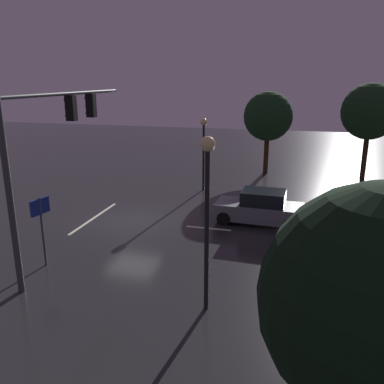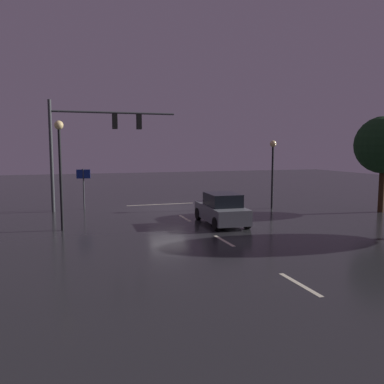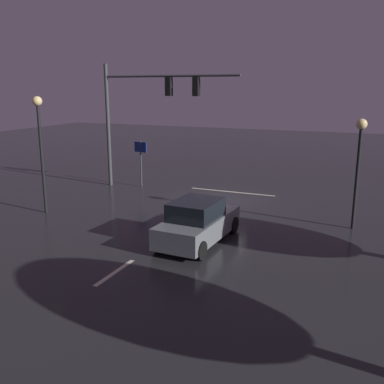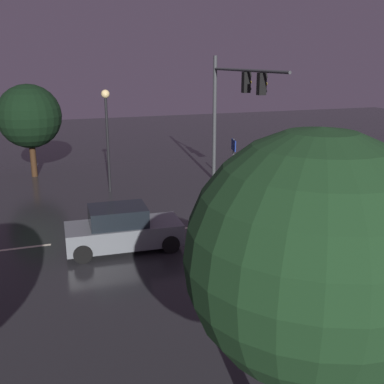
# 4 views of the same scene
# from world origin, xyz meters

# --- Properties ---
(ground_plane) EXTENTS (80.00, 80.00, 0.00)m
(ground_plane) POSITION_xyz_m (0.00, 0.00, 0.00)
(ground_plane) COLOR #232326
(traffic_signal_assembly) EXTENTS (8.23, 0.47, 7.17)m
(traffic_signal_assembly) POSITION_xyz_m (4.87, -0.93, 4.98)
(traffic_signal_assembly) COLOR #383A3D
(traffic_signal_assembly) RESTS_ON ground_plane
(lane_dash_far) EXTENTS (0.16, 2.20, 0.01)m
(lane_dash_far) POSITION_xyz_m (0.00, 4.00, 0.00)
(lane_dash_far) COLOR beige
(lane_dash_far) RESTS_ON ground_plane
(lane_dash_mid) EXTENTS (0.16, 2.20, 0.01)m
(lane_dash_mid) POSITION_xyz_m (0.00, 10.00, 0.00)
(lane_dash_mid) COLOR beige
(lane_dash_mid) RESTS_ON ground_plane
(lane_dash_near) EXTENTS (0.16, 2.20, 0.01)m
(lane_dash_near) POSITION_xyz_m (0.00, 16.00, 0.00)
(lane_dash_near) COLOR beige
(lane_dash_near) RESTS_ON ground_plane
(stop_bar) EXTENTS (5.00, 0.16, 0.01)m
(stop_bar) POSITION_xyz_m (0.00, -2.12, 0.00)
(stop_bar) COLOR beige
(stop_bar) RESTS_ON ground_plane
(car_approaching) EXTENTS (2.08, 4.44, 1.70)m
(car_approaching) POSITION_xyz_m (-1.38, 6.31, 0.80)
(car_approaching) COLOR slate
(car_approaching) RESTS_ON ground_plane
(street_lamp_left_kerb) EXTENTS (0.44, 0.44, 4.62)m
(street_lamp_left_kerb) POSITION_xyz_m (-6.78, 2.16, 3.27)
(street_lamp_left_kerb) COLOR black
(street_lamp_left_kerb) RESTS_ON ground_plane
(street_lamp_right_kerb) EXTENTS (0.44, 0.44, 5.46)m
(street_lamp_right_kerb) POSITION_xyz_m (6.87, 5.41, 3.78)
(street_lamp_right_kerb) COLOR black
(street_lamp_right_kerb) RESTS_ON ground_plane
(route_sign) EXTENTS (0.89, 0.24, 2.75)m
(route_sign) POSITION_xyz_m (5.47, -1.29, 1.98)
(route_sign) COLOR #383A3D
(route_sign) RESTS_ON ground_plane
(tree_left_far) EXTENTS (3.64, 3.64, 6.14)m
(tree_left_far) POSITION_xyz_m (-12.70, 5.70, 4.30)
(tree_left_far) COLOR #382314
(tree_left_far) RESTS_ON ground_plane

